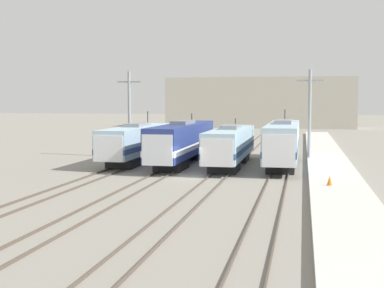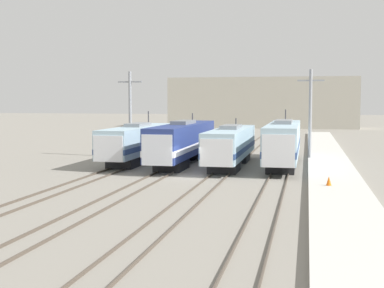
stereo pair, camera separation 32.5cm
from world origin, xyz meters
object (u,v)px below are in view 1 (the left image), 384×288
Objects in this scene: locomotive_center_right at (230,145)px; catenary_tower_right at (310,113)px; locomotive_far_right at (283,142)px; locomotive_center_left at (182,142)px; traffic_cone at (330,181)px; catenary_tower_left at (129,112)px; locomotive_far_left at (136,142)px.

locomotive_center_right is 1.76× the size of catenary_tower_right.
locomotive_far_right is 5.90m from catenary_tower_right.
traffic_cone is (13.40, -13.01, -1.49)m from locomotive_center_left.
catenary_tower_left is 14.31× the size of traffic_cone.
catenary_tower_right reaches higher than locomotive_far_left.
catenary_tower_right is at bearing 0.00° from catenary_tower_left.
catenary_tower_left and catenary_tower_right have the same top height.
locomotive_far_right is 2.01× the size of catenary_tower_right.
locomotive_far_left is 1.01× the size of locomotive_center_right.
locomotive_center_right is at bearing -160.84° from locomotive_far_right.
catenary_tower_left reaches higher than locomotive_center_left.
locomotive_center_right is 25.24× the size of traffic_cone.
catenary_tower_left is 27.77m from traffic_cone.
locomotive_far_right is at bearing -15.41° from catenary_tower_left.
locomotive_center_left is 9.24m from catenary_tower_left.
traffic_cone is (18.24, -13.41, -1.34)m from locomotive_far_left.
locomotive_center_left is at bearing -4.78° from locomotive_far_left.
catenary_tower_right is 14.31× the size of traffic_cone.
locomotive_far_left is at bearing -64.76° from catenary_tower_left.
locomotive_center_left is 13.52m from catenary_tower_right.
locomotive_center_right is at bearing 125.67° from traffic_cone.
locomotive_far_left is 4.86m from locomotive_center_left.
locomotive_center_left reaches higher than locomotive_center_right.
locomotive_far_right is at bearing 0.75° from locomotive_far_left.
catenary_tower_left is at bearing 138.37° from traffic_cone.
catenary_tower_right is (12.17, 5.23, 2.72)m from locomotive_center_left.
locomotive_far_left is at bearing 175.22° from locomotive_center_left.
locomotive_far_right reaches higher than locomotive_center_left.
catenary_tower_left reaches higher than traffic_cone.
locomotive_far_left is 1.79× the size of catenary_tower_right.
locomotive_center_left is 1.02× the size of locomotive_far_right.
locomotive_far_left is at bearing 143.67° from traffic_cone.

